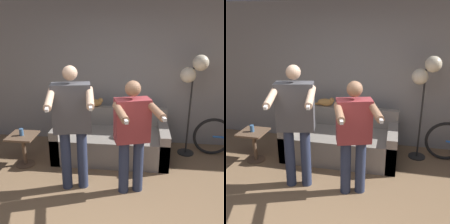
% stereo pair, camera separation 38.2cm
% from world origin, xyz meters
% --- Properties ---
extents(wall_back, '(10.00, 0.05, 2.60)m').
position_xyz_m(wall_back, '(0.00, 2.55, 1.30)').
color(wall_back, gray).
rests_on(wall_back, ground_plane).
extents(couch, '(1.90, 0.92, 0.78)m').
position_xyz_m(couch, '(-0.11, 1.88, 0.27)').
color(couch, gray).
rests_on(couch, ground_plane).
extents(person_left, '(0.66, 0.76, 1.73)m').
position_xyz_m(person_left, '(-0.52, 0.89, 1.01)').
color(person_left, '#2D3856').
rests_on(person_left, ground_plane).
extents(person_right, '(0.64, 0.77, 1.56)m').
position_xyz_m(person_right, '(0.27, 0.88, 0.90)').
color(person_right, '#2D3856').
rests_on(person_right, ground_plane).
extents(cat, '(0.40, 0.12, 0.16)m').
position_xyz_m(cat, '(-0.47, 2.24, 0.86)').
color(cat, tan).
rests_on(cat, couch).
extents(floor_lamp, '(0.44, 0.29, 1.74)m').
position_xyz_m(floor_lamp, '(1.20, 2.12, 1.42)').
color(floor_lamp, black).
rests_on(floor_lamp, ground_plane).
extents(side_table, '(0.43, 0.43, 0.53)m').
position_xyz_m(side_table, '(-1.49, 1.41, 0.38)').
color(side_table, brown).
rests_on(side_table, ground_plane).
extents(cup, '(0.07, 0.07, 0.11)m').
position_xyz_m(cup, '(-1.50, 1.39, 0.59)').
color(cup, '#3D6693').
rests_on(cup, side_table).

